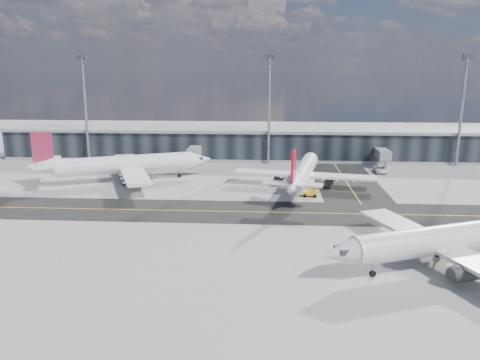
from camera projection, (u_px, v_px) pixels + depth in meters
The scene contains 9 objects.
ground at pixel (268, 219), 81.22m from camera, with size 300.00×300.00×0.00m, color gray.
taxiway_lanes at pixel (288, 202), 91.41m from camera, with size 180.00×63.00×0.03m.
terminal_concourse at pixel (269, 145), 133.55m from camera, with size 152.00×19.80×8.80m.
floodlight_masts at pixel (269, 106), 124.12m from camera, with size 102.50×0.70×28.90m.
airliner_af at pixel (123, 165), 106.85m from camera, with size 39.35×34.03×12.15m.
airliner_redtail at pixel (303, 172), 100.97m from camera, with size 31.41×36.62×10.89m.
airliner_near at pixel (453, 239), 61.61m from camera, with size 36.59×31.66×11.26m.
baggage_tug at pixel (311, 192), 95.00m from camera, with size 3.14×1.83×1.88m.
service_van at pixel (380, 169), 116.65m from camera, with size 2.82×6.11×1.70m, color white.
Camera 1 is at (-0.06, -77.50, 25.71)m, focal length 35.00 mm.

